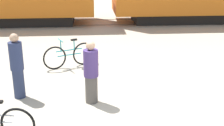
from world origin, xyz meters
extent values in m
plane|color=#B2A893|center=(0.00, 0.00, 0.00)|extent=(80.00, 80.00, 0.00)
cube|color=#4C4238|center=(0.00, 9.66, 0.01)|extent=(70.17, 0.07, 0.01)
cube|color=#4C4238|center=(0.00, 11.09, 0.01)|extent=(70.17, 0.07, 0.01)
torus|color=black|center=(-1.94, 3.07, 0.38)|extent=(0.72, 0.35, 0.77)
torus|color=black|center=(-1.02, 3.47, 0.38)|extent=(0.72, 0.35, 0.77)
cylinder|color=teal|center=(-1.48, 3.27, 0.58)|extent=(0.83, 0.39, 0.04)
cylinder|color=teal|center=(-1.48, 3.27, 0.42)|extent=(0.75, 0.35, 0.04)
cylinder|color=teal|center=(-1.32, 3.34, 0.74)|extent=(0.04, 0.04, 0.32)
cube|color=black|center=(-1.32, 3.34, 0.90)|extent=(0.22, 0.15, 0.05)
cylinder|color=teal|center=(-1.73, 3.16, 0.76)|extent=(0.04, 0.04, 0.36)
cylinder|color=teal|center=(-1.73, 3.16, 0.94)|extent=(0.21, 0.43, 0.03)
torus|color=black|center=(-2.27, -0.97, 0.35)|extent=(0.70, 0.14, 0.70)
cylinder|color=#283351|center=(-2.65, 1.03, 0.38)|extent=(0.29, 0.29, 0.77)
cylinder|color=navy|center=(-2.65, 1.03, 1.12)|extent=(0.34, 0.34, 0.71)
sphere|color=tan|center=(-2.65, 1.03, 1.59)|extent=(0.22, 0.22, 0.22)
cylinder|color=#514C47|center=(-0.80, 0.61, 0.35)|extent=(0.31, 0.31, 0.70)
cylinder|color=#473370|center=(-0.80, 0.61, 1.03)|extent=(0.36, 0.36, 0.67)
sphere|color=tan|center=(-0.80, 0.61, 1.47)|extent=(0.22, 0.22, 0.22)
camera|label=1|loc=(-0.82, -6.49, 3.50)|focal=50.00mm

